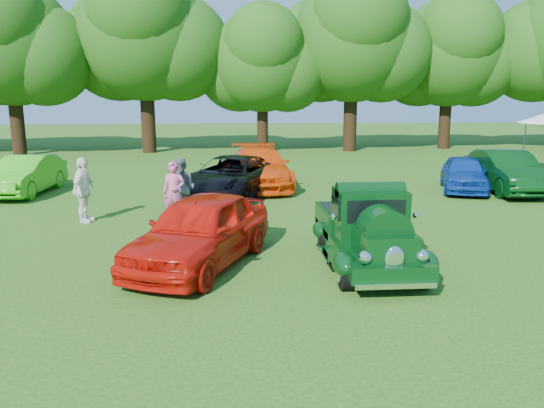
{
  "coord_description": "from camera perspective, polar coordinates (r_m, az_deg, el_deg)",
  "views": [
    {
      "loc": [
        -1.33,
        -11.87,
        3.77
      ],
      "look_at": [
        -0.34,
        1.01,
        1.1
      ],
      "focal_mm": 35.0,
      "sensor_mm": 36.0,
      "label": 1
    }
  ],
  "objects": [
    {
      "name": "spectator_pink",
      "position": [
        16.06,
        -10.51,
        1.26
      ],
      "size": [
        0.7,
        0.48,
        1.84
      ],
      "primitive_type": "imported",
      "rotation": [
        0.0,
        0.0,
        -0.06
      ],
      "color": "#BB4D7B",
      "rests_on": "ground"
    },
    {
      "name": "back_car_blue",
      "position": [
        22.42,
        19.94,
        3.11
      ],
      "size": [
        2.9,
        4.43,
        1.4
      ],
      "primitive_type": "imported",
      "rotation": [
        0.0,
        0.0,
        -0.33
      ],
      "color": "navy",
      "rests_on": "ground"
    },
    {
      "name": "spectator_white",
      "position": [
        16.76,
        -19.64,
        1.4
      ],
      "size": [
        0.68,
        1.21,
        1.96
      ],
      "primitive_type": "imported",
      "rotation": [
        0.0,
        0.0,
        1.39
      ],
      "color": "white",
      "rests_on": "ground"
    },
    {
      "name": "back_car_lime",
      "position": [
        22.52,
        -24.95,
        2.85
      ],
      "size": [
        1.86,
        4.57,
        1.47
      ],
      "primitive_type": "imported",
      "rotation": [
        0.0,
        0.0,
        -0.07
      ],
      "color": "#2EA516",
      "rests_on": "ground"
    },
    {
      "name": "back_car_orange",
      "position": [
        21.96,
        -1.37,
        3.97
      ],
      "size": [
        2.61,
        5.79,
        1.65
      ],
      "primitive_type": "imported",
      "rotation": [
        0.0,
        0.0,
        0.05
      ],
      "color": "#E34108",
      "rests_on": "ground"
    },
    {
      "name": "ground",
      "position": [
        12.53,
        1.9,
        -5.85
      ],
      "size": [
        120.0,
        120.0,
        0.0
      ],
      "primitive_type": "plane",
      "color": "#1D4C11",
      "rests_on": "ground"
    },
    {
      "name": "back_car_green",
      "position": [
        22.78,
        23.85,
        3.21
      ],
      "size": [
        2.09,
        5.04,
        1.62
      ],
      "primitive_type": "imported",
      "rotation": [
        0.0,
        0.0,
        -0.08
      ],
      "color": "black",
      "rests_on": "ground"
    },
    {
      "name": "red_convertible",
      "position": [
        11.94,
        -7.7,
        -2.81
      ],
      "size": [
        3.63,
        5.09,
        1.61
      ],
      "primitive_type": "imported",
      "rotation": [
        0.0,
        0.0,
        -0.41
      ],
      "color": "#BE1008",
      "rests_on": "ground"
    },
    {
      "name": "back_car_black",
      "position": [
        19.82,
        -4.47,
        2.91
      ],
      "size": [
        4.47,
        6.04,
        1.52
      ],
      "primitive_type": "imported",
      "rotation": [
        0.0,
        0.0,
        -0.4
      ],
      "color": "black",
      "rests_on": "ground"
    },
    {
      "name": "spectator_grey",
      "position": [
        16.71,
        -9.68,
        1.72
      ],
      "size": [
        1.12,
        1.04,
        1.86
      ],
      "primitive_type": "imported",
      "rotation": [
        0.0,
        0.0,
        -0.47
      ],
      "color": "slate",
      "rests_on": "ground"
    },
    {
      "name": "tree_line",
      "position": [
        35.66,
        -0.3,
        17.23
      ],
      "size": [
        64.02,
        10.23,
        12.33
      ],
      "color": "black",
      "rests_on": "ground"
    },
    {
      "name": "hero_pickup",
      "position": [
        12.03,
        10.1,
        -2.98
      ],
      "size": [
        2.1,
        4.51,
        1.76
      ],
      "color": "black",
      "rests_on": "ground"
    }
  ]
}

